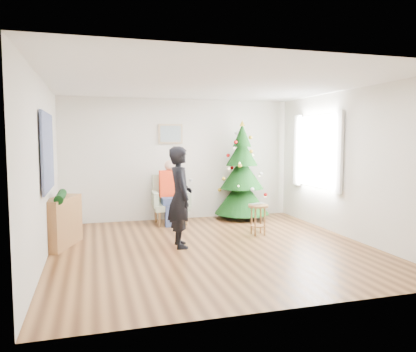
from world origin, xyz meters
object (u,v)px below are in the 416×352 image
object	(u,v)px
stool	(258,219)
console	(62,222)
standing_man	(180,197)
armchair	(171,206)
christmas_tree	(242,175)

from	to	relation	value
stool	console	size ratio (longest dim) A/B	0.55
standing_man	armchair	bearing A→B (deg)	-5.41
console	christmas_tree	bearing A→B (deg)	41.05
console	armchair	bearing A→B (deg)	53.05
christmas_tree	standing_man	distance (m)	2.65
armchair	stool	bearing A→B (deg)	-45.46
armchair	console	size ratio (longest dim) A/B	0.99
armchair	standing_man	xyz separation A→B (m)	(-0.20, -1.87, 0.45)
console	stool	bearing A→B (deg)	17.71
stool	standing_man	world-z (taller)	standing_man
christmas_tree	armchair	bearing A→B (deg)	-177.41
christmas_tree	console	size ratio (longest dim) A/B	2.15
armchair	console	xyz separation A→B (m)	(-2.04, -1.33, 0.03)
christmas_tree	standing_man	size ratio (longest dim) A/B	1.32
christmas_tree	armchair	world-z (taller)	christmas_tree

